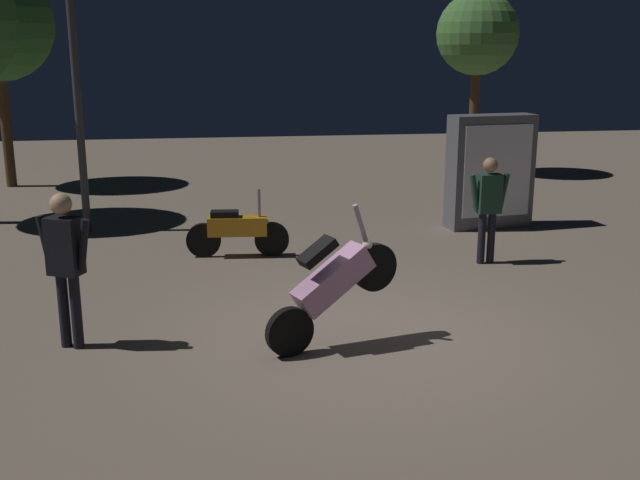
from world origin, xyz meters
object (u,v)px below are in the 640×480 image
(motorcycle_pink_foreground, at_px, (333,284))
(person_bystander_far, at_px, (65,256))
(streetlamp_near, at_px, (74,54))
(kiosk_billboard, at_px, (490,172))
(motorcycle_orange_parked_left, at_px, (237,230))
(person_rider_beside, at_px, (488,201))

(motorcycle_pink_foreground, height_order, person_bystander_far, person_bystander_far)
(person_bystander_far, bearing_deg, streetlamp_near, 30.89)
(motorcycle_pink_foreground, bearing_deg, streetlamp_near, 99.56)
(streetlamp_near, distance_m, kiosk_billboard, 7.76)
(motorcycle_orange_parked_left, height_order, person_rider_beside, person_rider_beside)
(motorcycle_orange_parked_left, distance_m, person_rider_beside, 4.00)
(streetlamp_near, bearing_deg, motorcycle_orange_parked_left, -38.54)
(streetlamp_near, bearing_deg, kiosk_billboard, -5.63)
(person_rider_beside, relative_size, person_bystander_far, 0.94)
(person_rider_beside, height_order, kiosk_billboard, kiosk_billboard)
(kiosk_billboard, bearing_deg, person_rider_beside, 61.15)
(motorcycle_orange_parked_left, bearing_deg, motorcycle_pink_foreground, -72.25)
(motorcycle_pink_foreground, height_order, person_rider_beside, person_rider_beside)
(motorcycle_orange_parked_left, xyz_separation_m, streetlamp_near, (-2.67, 2.13, 2.74))
(person_bystander_far, bearing_deg, motorcycle_pink_foreground, -73.61)
(motorcycle_orange_parked_left, bearing_deg, streetlamp_near, 146.30)
(motorcycle_orange_parked_left, relative_size, streetlamp_near, 0.33)
(motorcycle_orange_parked_left, distance_m, person_bystander_far, 4.14)
(person_rider_beside, distance_m, person_bystander_far, 6.43)
(motorcycle_orange_parked_left, distance_m, kiosk_billboard, 5.00)
(motorcycle_pink_foreground, distance_m, streetlamp_near, 7.48)
(person_rider_beside, xyz_separation_m, streetlamp_near, (-6.52, 3.08, 2.18))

